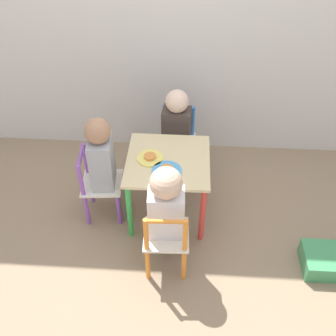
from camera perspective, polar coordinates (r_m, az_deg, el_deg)
The scene contains 11 objects.
ground_plane at distance 2.81m, azimuth -0.00°, elevation -6.19°, with size 6.00×6.00×0.00m, color #8C755B.
kids_table at distance 2.53m, azimuth -0.00°, elevation -0.17°, with size 0.53×0.53×0.48m.
chair_purple at distance 2.65m, azimuth -10.00°, elevation -2.46°, with size 0.28×0.28×0.53m.
chair_orange at distance 2.31m, azimuth -0.27°, elevation -10.33°, with size 0.27×0.27×0.53m.
chair_blue at distance 2.97m, azimuth 1.31°, elevation 3.75°, with size 0.28×0.28×0.53m.
child_left at distance 2.51m, azimuth -9.20°, elevation 0.97°, with size 0.22×0.21×0.78m.
child_front at distance 2.19m, azimuth -0.24°, elevation -5.77°, with size 0.21×0.22×0.76m.
child_back at distance 2.81m, azimuth 1.20°, elevation 5.86°, with size 0.21×0.22×0.73m.
plate_left at distance 2.48m, azimuth -2.61°, elevation 1.49°, with size 0.17×0.17×0.03m.
plate_front at distance 2.38m, azimuth -0.17°, elevation -0.36°, with size 0.18×0.18×0.03m.
storage_bin at distance 2.66m, azimuth 22.41°, elevation -12.35°, with size 0.33×0.24×0.12m.
Camera 1 is at (0.12, -1.88, 2.08)m, focal length 42.00 mm.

